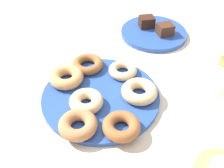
{
  "coord_description": "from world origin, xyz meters",
  "views": [
    {
      "loc": [
        0.47,
        -0.07,
        0.48
      ],
      "look_at": [
        0.0,
        0.03,
        0.04
      ],
      "focal_mm": 41.6,
      "sensor_mm": 36.0,
      "label": 1
    }
  ],
  "objects": [
    {
      "name": "donut_6",
      "position": [
        -0.07,
        0.08,
        0.02
      ],
      "size": [
        0.08,
        0.08,
        0.02
      ],
      "primitive_type": "torus",
      "rotation": [
        0.0,
        0.0,
        4.79
      ],
      "color": "#EABC84",
      "rests_on": "donut_plate"
    },
    {
      "name": "tealight",
      "position": [
        0.26,
        0.19,
        0.03
      ],
      "size": [
        0.04,
        0.04,
        0.01
      ],
      "primitive_type": "cylinder",
      "color": "silver",
      "rests_on": "candle_holder"
    },
    {
      "name": "donut_5",
      "position": [
        0.1,
        -0.07,
        0.03
      ],
      "size": [
        0.11,
        0.11,
        0.03
      ],
      "primitive_type": "torus",
      "rotation": [
        0.0,
        0.0,
        3.37
      ],
      "color": "#B27547",
      "rests_on": "donut_plate"
    },
    {
      "name": "donut_3",
      "position": [
        0.02,
        0.1,
        0.03
      ],
      "size": [
        0.11,
        0.11,
        0.03
      ],
      "primitive_type": "torus",
      "rotation": [
        0.0,
        0.0,
        4.91
      ],
      "color": "#EABC84",
      "rests_on": "donut_plate"
    },
    {
      "name": "ground_plane",
      "position": [
        0.0,
        0.0,
        0.0
      ],
      "size": [
        2.4,
        2.4,
        0.0
      ],
      "primitive_type": "plane",
      "color": "beige"
    },
    {
      "name": "cake_plate",
      "position": [
        -0.27,
        0.23,
        0.01
      ],
      "size": [
        0.23,
        0.23,
        0.02
      ],
      "primitive_type": "cylinder",
      "color": "#284C9E",
      "rests_on": "ground_plane"
    },
    {
      "name": "brownie_near",
      "position": [
        -0.3,
        0.22,
        0.03
      ],
      "size": [
        0.04,
        0.05,
        0.04
      ],
      "primitive_type": "cube",
      "rotation": [
        0.0,
        0.0,
        -0.02
      ],
      "color": "#381E14",
      "rests_on": "cake_plate"
    },
    {
      "name": "donut_0",
      "position": [
        -0.07,
        -0.08,
        0.03
      ],
      "size": [
        0.13,
        0.13,
        0.03
      ],
      "primitive_type": "torus",
      "rotation": [
        0.0,
        0.0,
        1.01
      ],
      "color": "tan",
      "rests_on": "donut_plate"
    },
    {
      "name": "donut_4",
      "position": [
        0.12,
        0.03,
        0.03
      ],
      "size": [
        0.09,
        0.09,
        0.03
      ],
      "primitive_type": "torus",
      "rotation": [
        0.0,
        0.0,
        3.12
      ],
      "color": "#995B2D",
      "rests_on": "donut_plate"
    },
    {
      "name": "brownie_far",
      "position": [
        -0.24,
        0.26,
        0.03
      ],
      "size": [
        0.05,
        0.05,
        0.04
      ],
      "primitive_type": "cube",
      "rotation": [
        0.0,
        0.0,
        0.08
      ],
      "color": "#472819",
      "rests_on": "cake_plate"
    },
    {
      "name": "donut_1",
      "position": [
        0.03,
        -0.04,
        0.03
      ],
      "size": [
        0.11,
        0.11,
        0.03
      ],
      "primitive_type": "torus",
      "rotation": [
        0.0,
        0.0,
        3.64
      ],
      "color": "#EABC84",
      "rests_on": "donut_plate"
    },
    {
      "name": "donut_plate",
      "position": [
        0.0,
        0.0,
        0.01
      ],
      "size": [
        0.3,
        0.3,
        0.01
      ],
      "primitive_type": "cylinder",
      "color": "#284C9E",
      "rests_on": "ground_plane"
    },
    {
      "name": "donut_2",
      "position": [
        -0.12,
        -0.02,
        0.02
      ],
      "size": [
        0.12,
        0.12,
        0.02
      ],
      "primitive_type": "torus",
      "rotation": [
        0.0,
        0.0,
        0.61
      ],
      "color": "#995B2D",
      "rests_on": "donut_plate"
    }
  ]
}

